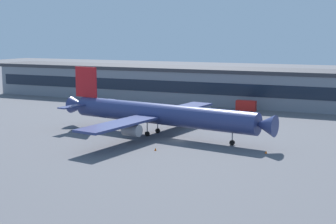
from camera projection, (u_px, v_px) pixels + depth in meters
ground_plane at (179, 140)px, 106.09m from camera, size 600.00×600.00×0.00m
terminal_building at (249, 87)px, 160.05m from camera, size 200.79×20.15×12.12m
airliner at (158, 114)px, 110.90m from camera, size 55.84×48.23×15.22m
belt_loader at (201, 107)px, 147.00m from camera, size 4.76×6.59×1.95m
stair_truck at (246, 106)px, 144.99m from camera, size 6.01×2.49×3.55m
crew_van at (85, 98)px, 167.68m from camera, size 4.90×5.47×2.55m
follow_me_car at (97, 101)px, 161.52m from camera, size 4.02×4.71×1.85m
traffic_cone_0 at (155, 149)px, 96.74m from camera, size 0.47×0.47×0.59m
traffic_cone_1 at (266, 152)px, 94.39m from camera, size 0.49×0.49×0.61m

